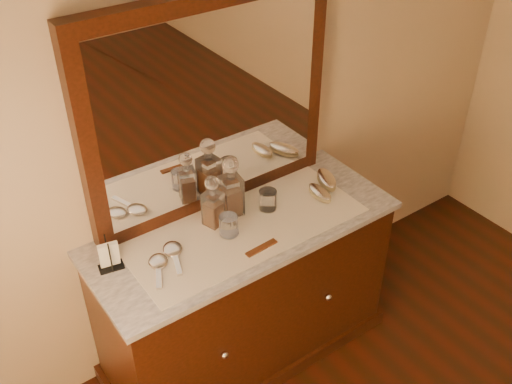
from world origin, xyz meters
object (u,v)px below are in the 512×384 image
decanter_right (231,192)px  pin_dish (230,232)px  mirror_frame (210,107)px  decanter_left (213,206)px  brush_far (327,180)px  hand_mirror_outer (158,264)px  comb (261,248)px  napkin_rack (109,256)px  brush_near (320,193)px  hand_mirror_inner (174,252)px  dresser_cabinet (244,294)px

decanter_right → pin_dish: bearing=-127.0°
mirror_frame → decanter_left: 0.44m
brush_far → hand_mirror_outer: (-0.96, -0.05, -0.02)m
pin_dish → decanter_left: (-0.02, 0.10, 0.09)m
comb → hand_mirror_outer: (-0.41, 0.16, 0.00)m
mirror_frame → pin_dish: size_ratio=14.96×
comb → decanter_left: size_ratio=0.62×
mirror_frame → napkin_rack: (-0.60, -0.15, -0.44)m
hand_mirror_outer → brush_near: bearing=-1.1°
decanter_left → brush_far: (0.62, -0.06, -0.07)m
napkin_rack → decanter_right: 0.62m
comb → hand_mirror_outer: hand_mirror_outer is taller
decanter_right → mirror_frame: bearing=94.2°
napkin_rack → hand_mirror_inner: 0.27m
brush_near → hand_mirror_outer: bearing=178.9°
brush_near → brush_far: size_ratio=0.82×
comb → dresser_cabinet: bearing=78.4°
decanter_right → hand_mirror_outer: (-0.45, -0.13, -0.11)m
dresser_cabinet → comb: comb is taller
decanter_left → decanter_right: (0.11, 0.02, 0.02)m
brush_near → dresser_cabinet: bearing=175.5°
mirror_frame → hand_mirror_outer: (-0.44, -0.26, -0.49)m
napkin_rack → comb: bearing=-25.1°
dresser_cabinet → decanter_right: bearing=84.8°
mirror_frame → decanter_left: size_ratio=4.67×
pin_dish → hand_mirror_inner: (-0.27, 0.03, 0.00)m
hand_mirror_inner → hand_mirror_outer: bearing=-160.1°
hand_mirror_inner → brush_far: bearing=1.0°
comb → brush_near: (0.45, 0.14, 0.02)m
brush_far → hand_mirror_outer: bearing=-177.2°
mirror_frame → napkin_rack: bearing=-165.9°
pin_dish → brush_near: size_ratio=0.50×
decanter_right → hand_mirror_outer: 0.48m
dresser_cabinet → hand_mirror_inner: bearing=177.4°
decanter_right → comb: bearing=-97.1°
hand_mirror_inner → brush_near: bearing=-3.7°
pin_dish → brush_far: size_ratio=0.41×
decanter_right → hand_mirror_outer: size_ratio=1.42×
pin_dish → decanter_right: (0.09, 0.12, 0.11)m
brush_near → mirror_frame: bearing=146.7°
mirror_frame → decanter_right: bearing=-85.8°
pin_dish → dresser_cabinet: bearing=8.4°
decanter_left → hand_mirror_inner: size_ratio=1.15×
brush_near → hand_mirror_inner: (-0.78, 0.05, -0.01)m
comb → brush_near: brush_near is taller
decanter_left → brush_near: bearing=-13.3°
dresser_cabinet → brush_far: size_ratio=7.22×
napkin_rack → hand_mirror_outer: 0.20m
comb → brush_far: (0.55, 0.21, 0.02)m
decanter_right → hand_mirror_inner: size_ratio=1.35×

